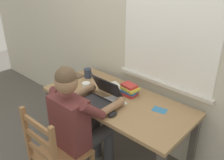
# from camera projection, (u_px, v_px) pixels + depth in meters

# --- Properties ---
(ground_plane) EXTENTS (8.00, 8.00, 0.00)m
(ground_plane) POSITION_uv_depth(u_px,v_px,m) (117.00, 156.00, 2.89)
(ground_plane) COLOR #56514C
(back_wall) EXTENTS (6.00, 0.08, 2.60)m
(back_wall) POSITION_uv_depth(u_px,v_px,m) (147.00, 33.00, 2.57)
(back_wall) COLOR beige
(back_wall) RESTS_ON ground
(desk) EXTENTS (1.50, 0.69, 0.73)m
(desk) POSITION_uv_depth(u_px,v_px,m) (118.00, 108.00, 2.59)
(desk) COLOR #9E7A51
(desk) RESTS_ON ground
(seated_person) EXTENTS (0.50, 0.60, 1.23)m
(seated_person) POSITION_uv_depth(u_px,v_px,m) (79.00, 120.00, 2.35)
(seated_person) COLOR brown
(seated_person) RESTS_ON ground
(wooden_chair) EXTENTS (0.42, 0.42, 0.92)m
(wooden_chair) POSITION_uv_depth(u_px,v_px,m) (56.00, 155.00, 2.27)
(wooden_chair) COLOR olive
(wooden_chair) RESTS_ON ground
(laptop) EXTENTS (0.33, 0.33, 0.21)m
(laptop) POSITION_uv_depth(u_px,v_px,m) (101.00, 97.00, 2.49)
(laptop) COLOR black
(laptop) RESTS_ON desk
(computer_mouse) EXTENTS (0.06, 0.10, 0.03)m
(computer_mouse) POSITION_uv_depth(u_px,v_px,m) (113.00, 114.00, 2.30)
(computer_mouse) COLOR black
(computer_mouse) RESTS_ON desk
(coffee_mug_white) EXTENTS (0.12, 0.08, 0.09)m
(coffee_mug_white) POSITION_uv_depth(u_px,v_px,m) (86.00, 87.00, 2.67)
(coffee_mug_white) COLOR white
(coffee_mug_white) RESTS_ON desk
(coffee_mug_dark) EXTENTS (0.12, 0.08, 0.10)m
(coffee_mug_dark) POSITION_uv_depth(u_px,v_px,m) (88.00, 73.00, 2.95)
(coffee_mug_dark) COLOR #2D384C
(coffee_mug_dark) RESTS_ON desk
(book_stack_main) EXTENTS (0.18, 0.15, 0.11)m
(book_stack_main) POSITION_uv_depth(u_px,v_px,m) (129.00, 90.00, 2.60)
(book_stack_main) COLOR #BC332D
(book_stack_main) RESTS_ON desk
(paper_pile_near_laptop) EXTENTS (0.28, 0.22, 0.01)m
(paper_pile_near_laptop) POSITION_uv_depth(u_px,v_px,m) (115.00, 88.00, 2.75)
(paper_pile_near_laptop) COLOR silver
(paper_pile_near_laptop) RESTS_ON desk
(paper_pile_back_corner) EXTENTS (0.25, 0.25, 0.00)m
(paper_pile_back_corner) POSITION_uv_depth(u_px,v_px,m) (115.00, 101.00, 2.52)
(paper_pile_back_corner) COLOR white
(paper_pile_back_corner) RESTS_ON desk
(landscape_photo_print) EXTENTS (0.15, 0.12, 0.00)m
(landscape_photo_print) POSITION_uv_depth(u_px,v_px,m) (160.00, 110.00, 2.38)
(landscape_photo_print) COLOR teal
(landscape_photo_print) RESTS_ON desk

